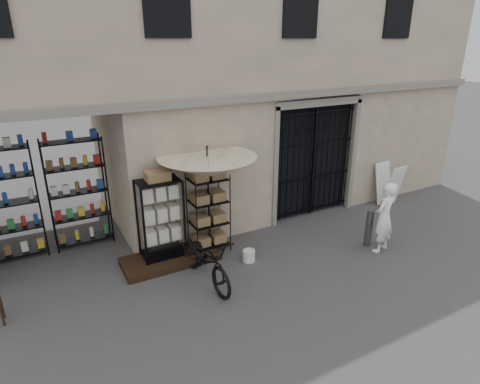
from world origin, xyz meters
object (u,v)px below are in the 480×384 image
steel_bollard (369,228)px  bicycle (206,281)px  wire_rack (209,214)px  market_umbrella (207,161)px  white_bucket (249,256)px  easel_sign (389,185)px  display_cabinet (161,223)px  shopkeeper (379,250)px

steel_bollard → bicycle: bearing=173.8°
wire_rack → market_umbrella: (-0.03, -0.09, 1.22)m
market_umbrella → wire_rack: bearing=71.5°
wire_rack → steel_bollard: wire_rack is taller
white_bucket → easel_sign: easel_sign is taller
display_cabinet → market_umbrella: bearing=4.9°
wire_rack → shopkeeper: wire_rack is taller
white_bucket → steel_bollard: bearing=-14.2°
easel_sign → white_bucket: bearing=-174.0°
display_cabinet → white_bucket: display_cabinet is taller
wire_rack → white_bucket: size_ratio=6.82×
wire_rack → display_cabinet: bearing=168.8°
market_umbrella → white_bucket: bearing=-54.1°
display_cabinet → market_umbrella: 1.59m
market_umbrella → white_bucket: market_umbrella is taller
white_bucket → market_umbrella: bearing=125.9°
steel_bollard → easel_sign: size_ratio=0.74×
market_umbrella → bicycle: (-0.56, -1.04, -2.10)m
wire_rack → steel_bollard: size_ratio=2.06×
display_cabinet → white_bucket: (1.60, -0.87, -0.78)m
market_umbrella → easel_sign: bearing=0.6°
display_cabinet → bicycle: size_ratio=0.97×
easel_sign → bicycle: bearing=-173.2°
wire_rack → market_umbrella: 1.23m
display_cabinet → bicycle: (0.48, -1.14, -0.90)m
shopkeeper → easel_sign: 2.92m
market_umbrella → easel_sign: market_umbrella is taller
steel_bollard → easel_sign: easel_sign is taller
display_cabinet → steel_bollard: display_cabinet is taller
white_bucket → bicycle: size_ratio=0.14×
steel_bollard → shopkeeper: bearing=-75.5°
wire_rack → easel_sign: 5.53m
white_bucket → steel_bollard: (2.73, -0.69, 0.31)m
market_umbrella → shopkeeper: (3.37, -1.77, -2.10)m
market_umbrella → easel_sign: 5.76m
display_cabinet → shopkeeper: 4.87m
wire_rack → white_bucket: bearing=-69.8°
market_umbrella → display_cabinet: bearing=174.7°
display_cabinet → easel_sign: bearing=9.8°
bicycle → easel_sign: easel_sign is taller
white_bucket → display_cabinet: bearing=151.5°
display_cabinet → easel_sign: 6.60m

